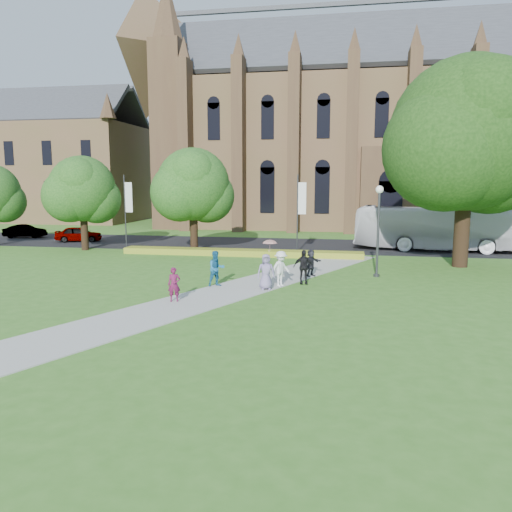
% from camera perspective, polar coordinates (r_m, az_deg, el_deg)
% --- Properties ---
extents(ground, '(160.00, 160.00, 0.00)m').
position_cam_1_polar(ground, '(24.08, -3.69, -4.64)').
color(ground, '#396F21').
rests_on(ground, ground).
extents(road, '(160.00, 10.00, 0.02)m').
position_cam_1_polar(road, '(43.46, 2.70, 1.29)').
color(road, black).
rests_on(road, ground).
extents(footpath, '(15.58, 28.54, 0.04)m').
position_cam_1_polar(footpath, '(25.02, -3.14, -4.08)').
color(footpath, '#B2B2A8').
rests_on(footpath, ground).
extents(flower_hedge, '(18.00, 1.40, 0.45)m').
position_cam_1_polar(flower_hedge, '(37.13, -1.76, 0.39)').
color(flower_hedge, gold).
rests_on(flower_hedge, ground).
extents(cathedral, '(52.60, 18.25, 28.00)m').
position_cam_1_polar(cathedral, '(63.06, 14.68, 15.10)').
color(cathedral, brown).
rests_on(cathedral, ground).
extents(building_west, '(22.00, 14.00, 18.30)m').
position_cam_1_polar(building_west, '(76.04, -21.55, 10.76)').
color(building_west, brown).
rests_on(building_west, ground).
extents(streetlamp, '(0.44, 0.44, 5.24)m').
position_cam_1_polar(streetlamp, '(29.37, 13.82, 4.02)').
color(streetlamp, '#38383D').
rests_on(streetlamp, ground).
extents(large_tree, '(9.60, 9.60, 13.20)m').
position_cam_1_polar(large_tree, '(34.63, 23.03, 12.65)').
color(large_tree, '#332114').
rests_on(large_tree, ground).
extents(street_tree_0, '(5.20, 5.20, 7.50)m').
position_cam_1_polar(street_tree_0, '(42.18, -19.24, 7.24)').
color(street_tree_0, '#332114').
rests_on(street_tree_0, ground).
extents(street_tree_1, '(5.60, 5.60, 8.05)m').
position_cam_1_polar(street_tree_1, '(39.04, -7.20, 8.09)').
color(street_tree_1, '#332114').
rests_on(street_tree_1, ground).
extents(banner_pole_0, '(0.70, 0.10, 6.00)m').
position_cam_1_polar(banner_pole_0, '(38.16, 4.93, 5.36)').
color(banner_pole_0, '#38383D').
rests_on(banner_pole_0, ground).
extents(banner_pole_1, '(0.70, 0.10, 6.00)m').
position_cam_1_polar(banner_pole_1, '(41.88, -14.60, 5.40)').
color(banner_pole_1, '#38383D').
rests_on(banner_pole_1, ground).
extents(tour_coach, '(13.26, 4.37, 3.63)m').
position_cam_1_polar(tour_coach, '(42.13, 20.10, 3.05)').
color(tour_coach, white).
rests_on(tour_coach, road).
extents(car_0, '(4.36, 2.74, 1.38)m').
position_cam_1_polar(car_0, '(48.41, -19.61, 2.39)').
color(car_0, gray).
rests_on(car_0, road).
extents(car_1, '(4.09, 2.27, 1.28)m').
position_cam_1_polar(car_1, '(53.68, -24.90, 2.59)').
color(car_1, gray).
rests_on(car_1, road).
extents(pedestrian_0, '(0.66, 0.53, 1.57)m').
position_cam_1_polar(pedestrian_0, '(23.05, -9.34, -3.23)').
color(pedestrian_0, '#60163A').
rests_on(pedestrian_0, footpath).
extents(pedestrian_1, '(1.14, 1.10, 1.86)m').
position_cam_1_polar(pedestrian_1, '(26.08, -4.55, -1.45)').
color(pedestrian_1, '#1B5F89').
rests_on(pedestrian_1, footpath).
extents(pedestrian_2, '(1.29, 1.36, 1.85)m').
position_cam_1_polar(pedestrian_2, '(26.07, 2.85, -1.45)').
color(pedestrian_2, white).
rests_on(pedestrian_2, footpath).
extents(pedestrian_3, '(1.14, 0.68, 1.83)m').
position_cam_1_polar(pedestrian_3, '(26.77, 5.43, -1.24)').
color(pedestrian_3, black).
rests_on(pedestrian_3, footpath).
extents(pedestrian_4, '(1.01, 0.80, 1.82)m').
position_cam_1_polar(pedestrian_4, '(25.23, 1.14, -1.81)').
color(pedestrian_4, gray).
rests_on(pedestrian_4, footpath).
extents(pedestrian_5, '(1.21, 1.45, 1.56)m').
position_cam_1_polar(pedestrian_5, '(28.97, 6.29, -0.77)').
color(pedestrian_5, black).
rests_on(pedestrian_5, footpath).
extents(parasol, '(0.84, 0.84, 0.63)m').
position_cam_1_polar(parasol, '(25.11, 1.59, 0.96)').
color(parasol, '#CD9094').
rests_on(parasol, pedestrian_4).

